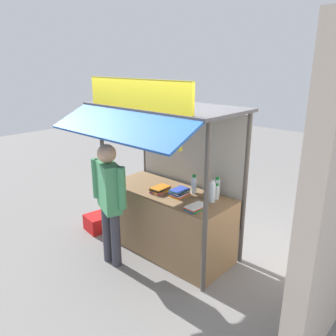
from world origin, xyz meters
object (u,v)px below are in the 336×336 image
magazine_stack_center (179,192)px  vendor_person (109,194)px  water_bottle_front_left (217,192)px  banana_bunch_inner_left (144,137)px  plastic_crate (98,222)px  banana_bunch_inner_right (163,140)px  banana_bunch_leftmost (115,128)px  magazine_stack_back_left (160,190)px  banana_bunch_rightmost (179,145)px  water_bottle_left (212,192)px  water_bottle_back_right (217,187)px  water_bottle_mid_left (194,185)px  magazine_stack_far_right (196,207)px

magazine_stack_center → vendor_person: 0.95m
water_bottle_front_left → banana_bunch_inner_left: bearing=-129.6°
magazine_stack_center → plastic_crate: 1.77m
banana_bunch_inner_right → vendor_person: size_ratio=0.16×
banana_bunch_leftmost → vendor_person: (0.14, -0.27, -0.83)m
magazine_stack_back_left → vendor_person: size_ratio=0.17×
banana_bunch_rightmost → water_bottle_left: bearing=86.1°
water_bottle_front_left → water_bottle_back_right: 0.10m
water_bottle_mid_left → water_bottle_back_right: bearing=21.2°
banana_bunch_inner_left → banana_bunch_rightmost: bearing=0.2°
magazine_stack_far_right → vendor_person: vendor_person is taller
water_bottle_front_left → water_bottle_back_right: size_ratio=0.79×
magazine_stack_center → banana_bunch_inner_left: (-0.17, -0.49, 0.82)m
water_bottle_front_left → banana_bunch_leftmost: (-1.16, -0.74, 0.81)m
magazine_stack_center → banana_bunch_rightmost: (0.41, -0.49, 0.83)m
water_bottle_back_right → magazine_stack_center: 0.52m
water_bottle_left → plastic_crate: (-1.96, -0.45, -0.95)m
water_bottle_left → banana_bunch_inner_right: banana_bunch_inner_right is taller
banana_bunch_rightmost → water_bottle_front_left: bearing=87.1°
banana_bunch_inner_left → water_bottle_mid_left: bearing=70.3°
water_bottle_front_left → banana_bunch_inner_left: size_ratio=0.73×
water_bottle_left → vendor_person: 1.36m
water_bottle_back_right → banana_bunch_leftmost: 1.59m
magazine_stack_back_left → banana_bunch_leftmost: size_ratio=1.20×
water_bottle_mid_left → banana_bunch_inner_left: (-0.25, -0.70, 0.75)m
plastic_crate → magazine_stack_back_left: bearing=10.7°
water_bottle_front_left → water_bottle_mid_left: size_ratio=0.81×
magazine_stack_far_right → banana_bunch_leftmost: banana_bunch_leftmost is taller
magazine_stack_far_right → magazine_stack_back_left: (-0.72, 0.10, 0.02)m
magazine_stack_far_right → magazine_stack_back_left: size_ratio=1.02×
magazine_stack_back_left → banana_bunch_leftmost: 1.06m
banana_bunch_inner_left → water_bottle_back_right: bearing=55.8°
water_bottle_back_right → banana_bunch_rightmost: (0.02, -0.82, 0.75)m
water_bottle_left → water_bottle_back_right: water_bottle_left is taller
water_bottle_mid_left → magazine_stack_center: (-0.08, -0.21, -0.08)m
water_bottle_front_left → magazine_stack_center: size_ratio=0.80×
magazine_stack_far_right → banana_bunch_rightmost: size_ratio=1.04×
plastic_crate → banana_bunch_rightmost: bearing=-5.0°
water_bottle_front_left → vendor_person: size_ratio=0.13×
water_bottle_front_left → banana_bunch_inner_left: (-0.61, -0.74, 0.77)m
water_bottle_left → water_bottle_mid_left: (-0.37, 0.08, -0.01)m
water_bottle_mid_left → banana_bunch_rightmost: bearing=-65.2°
banana_bunch_inner_right → plastic_crate: bearing=174.2°
magazine_stack_center → banana_bunch_leftmost: 1.23m
water_bottle_left → water_bottle_back_right: size_ratio=1.07×
water_bottle_left → magazine_stack_far_right: water_bottle_left is taller
water_bottle_left → magazine_stack_far_right: 0.34m
magazine_stack_far_right → plastic_crate: magazine_stack_far_right is taller
banana_bunch_leftmost → magazine_stack_center: bearing=34.2°
water_bottle_mid_left → banana_bunch_leftmost: bearing=-138.9°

